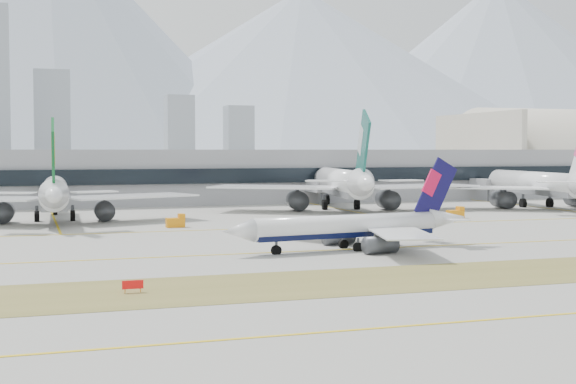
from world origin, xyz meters
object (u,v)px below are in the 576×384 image
object	(u,v)px
widebody_cathay	(342,184)
terminal	(182,175)
taxiing_airliner	(355,227)
widebody_china_air	(539,185)
widebody_eva	(55,195)

from	to	relation	value
widebody_cathay	terminal	size ratio (longest dim) A/B	0.24
taxiing_airliner	widebody_china_air	size ratio (longest dim) A/B	0.68
taxiing_airliner	widebody_eva	bearing A→B (deg)	-64.64
widebody_cathay	taxiing_airliner	bearing A→B (deg)	170.09
widebody_eva	widebody_cathay	world-z (taller)	widebody_cathay
widebody_china_air	terminal	world-z (taller)	widebody_china_air
taxiing_airliner	widebody_cathay	size ratio (longest dim) A/B	0.62
taxiing_airliner	terminal	size ratio (longest dim) A/B	0.15
taxiing_airliner	terminal	bearing A→B (deg)	-96.17
taxiing_airliner	widebody_cathay	bearing A→B (deg)	-118.44
widebody_cathay	widebody_china_air	size ratio (longest dim) A/B	1.09
taxiing_airliner	widebody_cathay	world-z (taller)	widebody_cathay
widebody_cathay	widebody_china_air	xyz separation A→B (m)	(51.52, -8.26, -0.56)
taxiing_airliner	terminal	distance (m)	120.27
widebody_cathay	widebody_china_air	world-z (taller)	widebody_cathay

